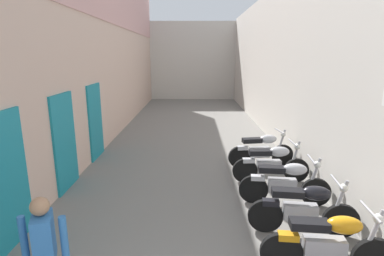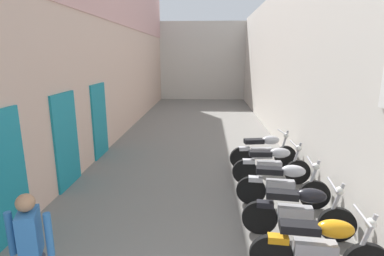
% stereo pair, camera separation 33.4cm
% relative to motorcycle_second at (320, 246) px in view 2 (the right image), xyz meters
% --- Properties ---
extents(ground_plane, '(36.10, 36.10, 0.00)m').
position_rel_motorcycle_second_xyz_m(ground_plane, '(-1.94, 5.32, -0.50)').
color(ground_plane, slate).
extents(building_left, '(0.45, 20.10, 7.35)m').
position_rel_motorcycle_second_xyz_m(building_left, '(-5.01, 7.27, 3.20)').
color(building_left, beige).
rests_on(building_left, ground).
extents(building_right, '(0.45, 20.10, 5.35)m').
position_rel_motorcycle_second_xyz_m(building_right, '(1.14, 7.32, 2.17)').
color(building_right, beige).
rests_on(building_right, ground).
extents(building_far_end, '(8.76, 2.00, 5.21)m').
position_rel_motorcycle_second_xyz_m(building_far_end, '(-1.94, 18.37, 2.11)').
color(building_far_end, beige).
rests_on(building_far_end, ground).
extents(motorcycle_second, '(1.85, 0.58, 1.04)m').
position_rel_motorcycle_second_xyz_m(motorcycle_second, '(0.00, 0.00, 0.00)').
color(motorcycle_second, black).
rests_on(motorcycle_second, ground).
extents(motorcycle_third, '(1.85, 0.58, 1.04)m').
position_rel_motorcycle_second_xyz_m(motorcycle_third, '(-0.00, 0.98, 0.00)').
color(motorcycle_third, black).
rests_on(motorcycle_third, ground).
extents(motorcycle_fourth, '(1.85, 0.58, 1.04)m').
position_rel_motorcycle_second_xyz_m(motorcycle_fourth, '(-0.00, 2.06, 0.00)').
color(motorcycle_fourth, black).
rests_on(motorcycle_fourth, ground).
extents(motorcycle_fifth, '(1.85, 0.58, 1.04)m').
position_rel_motorcycle_second_xyz_m(motorcycle_fifth, '(0.00, 3.19, 0.00)').
color(motorcycle_fifth, black).
rests_on(motorcycle_fifth, ground).
extents(motorcycle_sixth, '(1.84, 0.58, 1.04)m').
position_rel_motorcycle_second_xyz_m(motorcycle_sixth, '(-0.00, 4.27, 0.00)').
color(motorcycle_sixth, black).
rests_on(motorcycle_sixth, ground).
extents(pedestrian_by_doorway, '(0.52, 0.39, 1.57)m').
position_rel_motorcycle_second_xyz_m(pedestrian_by_doorway, '(-3.50, -0.81, 0.42)').
color(pedestrian_by_doorway, '#383842').
rests_on(pedestrian_by_doorway, ground).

